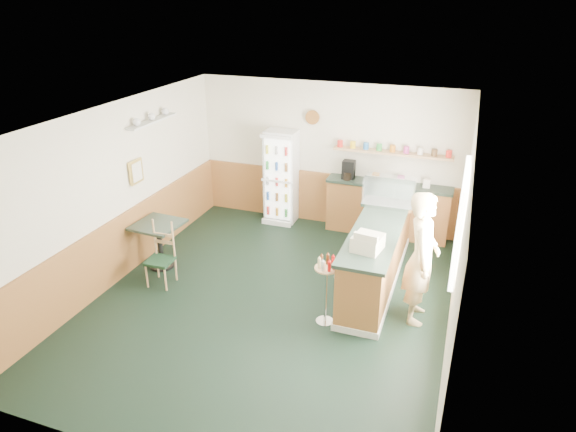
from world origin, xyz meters
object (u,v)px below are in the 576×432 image
at_px(drinks_fridge, 281,177).
at_px(cafe_table, 159,236).
at_px(cafe_chair, 162,251).
at_px(cash_register, 368,243).
at_px(condiment_stand, 326,281).
at_px(shopkeeper, 421,258).
at_px(display_case, 389,192).

bearing_deg(drinks_fridge, cafe_table, -116.65).
relative_size(drinks_fridge, cafe_chair, 1.79).
bearing_deg(cash_register, condiment_stand, -130.14).
bearing_deg(cafe_table, cash_register, -3.49).
bearing_deg(cash_register, shopkeeper, 22.00).
bearing_deg(cafe_table, display_case, 22.78).
height_order(cash_register, cafe_table, cash_register).
bearing_deg(display_case, shopkeeper, -64.74).
xyz_separation_m(drinks_fridge, cafe_chair, (-0.90, -2.78, -0.37)).
bearing_deg(cafe_table, shopkeeper, -0.78).
bearing_deg(cafe_table, condiment_stand, -11.23).
distance_m(drinks_fridge, condiment_stand, 3.46).
height_order(cash_register, shopkeeper, shopkeeper).
distance_m(cash_register, cafe_table, 3.45).
bearing_deg(display_case, condiment_stand, -102.59).
xyz_separation_m(cafe_table, cafe_chair, (0.30, -0.39, -0.02)).
distance_m(display_case, shopkeeper, 1.67).
distance_m(shopkeeper, condiment_stand, 1.30).
height_order(condiment_stand, cafe_chair, cafe_chair).
bearing_deg(condiment_stand, cafe_chair, 175.75).
bearing_deg(drinks_fridge, shopkeeper, -40.23).
relative_size(cash_register, shopkeeper, 0.20).
height_order(shopkeeper, cafe_chair, shopkeeper).
xyz_separation_m(cash_register, cafe_chair, (-3.10, -0.18, -0.59)).
relative_size(cafe_table, cafe_chair, 0.77).
height_order(drinks_fridge, cafe_chair, drinks_fridge).
distance_m(drinks_fridge, cafe_chair, 2.95).
distance_m(cafe_table, cafe_chair, 0.49).
height_order(display_case, cafe_table, display_case).
height_order(drinks_fridge, cash_register, drinks_fridge).
distance_m(cash_register, shopkeeper, 0.74).
bearing_deg(cash_register, cafe_table, -173.71).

